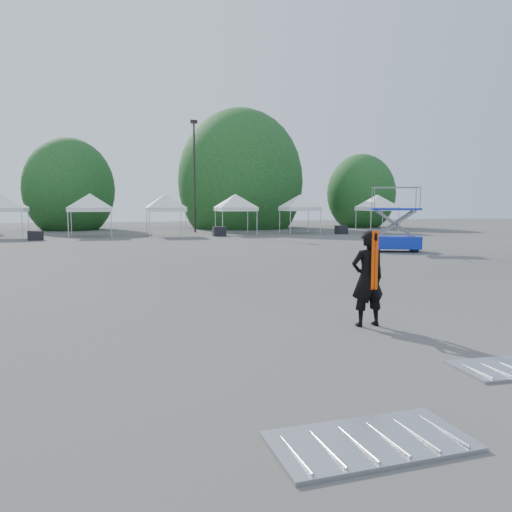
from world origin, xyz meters
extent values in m
plane|color=#474442|center=(0.00, 0.00, 0.00)|extent=(120.00, 120.00, 0.00)
cylinder|color=black|center=(3.00, 32.00, 4.75)|extent=(0.16, 0.16, 9.50)
cube|color=black|center=(3.00, 32.00, 9.65)|extent=(0.60, 0.25, 0.30)
cylinder|color=#382314|center=(-8.00, 40.00, 1.14)|extent=(0.36, 0.36, 2.27)
ellipsoid|color=#164318|center=(-8.00, 40.00, 3.94)|extent=(4.16, 4.16, 4.78)
cylinder|color=#382314|center=(9.00, 39.00, 1.40)|extent=(0.36, 0.36, 2.80)
ellipsoid|color=#164318|center=(9.00, 39.00, 4.85)|extent=(5.12, 5.12, 5.89)
cylinder|color=#382314|center=(22.00, 37.00, 1.05)|extent=(0.36, 0.36, 2.10)
ellipsoid|color=#164318|center=(22.00, 37.00, 3.64)|extent=(3.84, 3.84, 4.42)
cylinder|color=silver|center=(-10.38, 27.33, 1.00)|extent=(0.06, 0.06, 2.00)
cylinder|color=silver|center=(-10.38, 30.25, 1.00)|extent=(0.06, 0.06, 2.00)
cube|color=white|center=(-11.84, 28.79, 2.08)|extent=(3.12, 3.12, 0.30)
pyramid|color=white|center=(-11.84, 28.79, 3.33)|extent=(4.41, 4.41, 1.10)
cylinder|color=silver|center=(-7.24, 27.18, 1.00)|extent=(0.06, 0.06, 2.00)
cylinder|color=silver|center=(-4.17, 27.18, 1.00)|extent=(0.06, 0.06, 2.00)
cylinder|color=silver|center=(-7.24, 30.26, 1.00)|extent=(0.06, 0.06, 2.00)
cylinder|color=silver|center=(-4.17, 30.26, 1.00)|extent=(0.06, 0.06, 2.00)
cube|color=white|center=(-5.71, 28.72, 2.08)|extent=(3.27, 3.27, 0.30)
pyramid|color=white|center=(-5.71, 28.72, 3.33)|extent=(4.63, 4.63, 1.10)
cylinder|color=silver|center=(-1.41, 26.27, 1.00)|extent=(0.06, 0.06, 2.00)
cylinder|color=silver|center=(1.34, 26.27, 1.00)|extent=(0.06, 0.06, 2.00)
cylinder|color=silver|center=(-1.41, 29.01, 1.00)|extent=(0.06, 0.06, 2.00)
cylinder|color=silver|center=(1.34, 29.01, 1.00)|extent=(0.06, 0.06, 2.00)
cube|color=white|center=(-0.03, 27.64, 2.08)|extent=(2.94, 2.94, 0.30)
pyramid|color=white|center=(-0.03, 27.64, 3.33)|extent=(4.16, 4.16, 1.10)
cylinder|color=silver|center=(4.33, 26.74, 1.00)|extent=(0.06, 0.06, 2.00)
cylinder|color=silver|center=(7.19, 26.74, 1.00)|extent=(0.06, 0.06, 2.00)
cylinder|color=silver|center=(4.33, 29.60, 1.00)|extent=(0.06, 0.06, 2.00)
cylinder|color=silver|center=(7.19, 29.60, 1.00)|extent=(0.06, 0.06, 2.00)
cube|color=white|center=(5.76, 28.17, 2.08)|extent=(3.06, 3.06, 0.30)
pyramid|color=white|center=(5.76, 28.17, 3.33)|extent=(4.32, 4.32, 1.10)
cylinder|color=silver|center=(10.07, 26.72, 1.00)|extent=(0.06, 0.06, 2.00)
cylinder|color=silver|center=(12.78, 26.72, 1.00)|extent=(0.06, 0.06, 2.00)
cylinder|color=silver|center=(10.07, 29.43, 1.00)|extent=(0.06, 0.06, 2.00)
cylinder|color=silver|center=(12.78, 29.43, 1.00)|extent=(0.06, 0.06, 2.00)
cube|color=white|center=(11.42, 28.08, 2.08)|extent=(2.91, 2.91, 0.30)
pyramid|color=white|center=(11.42, 28.08, 3.33)|extent=(4.11, 4.11, 1.10)
cylinder|color=silver|center=(16.95, 25.73, 1.00)|extent=(0.06, 0.06, 2.00)
cylinder|color=silver|center=(19.62, 25.73, 1.00)|extent=(0.06, 0.06, 2.00)
cylinder|color=silver|center=(16.95, 28.40, 1.00)|extent=(0.06, 0.06, 2.00)
cylinder|color=silver|center=(19.62, 28.40, 1.00)|extent=(0.06, 0.06, 2.00)
cube|color=white|center=(18.29, 27.06, 2.08)|extent=(2.88, 2.88, 0.30)
pyramid|color=white|center=(18.29, 27.06, 3.33)|extent=(4.07, 4.07, 1.10)
imported|color=black|center=(0.82, -2.97, 1.00)|extent=(0.73, 0.49, 2.00)
cube|color=#FF4505|center=(0.82, -3.17, 1.40)|extent=(0.16, 0.03, 1.20)
cube|color=#0B339B|center=(10.25, 11.22, 0.49)|extent=(2.94, 2.24, 0.66)
cube|color=#0B339B|center=(10.25, 11.22, 2.25)|extent=(2.82, 2.15, 0.11)
cylinder|color=black|center=(9.12, 11.10, 0.20)|extent=(0.43, 0.31, 0.40)
cylinder|color=black|center=(10.94, 10.33, 0.20)|extent=(0.43, 0.31, 0.40)
cylinder|color=black|center=(9.55, 12.12, 0.20)|extent=(0.43, 0.31, 0.40)
cylinder|color=black|center=(11.37, 11.34, 0.20)|extent=(0.43, 0.31, 0.40)
cube|color=#A7AAAF|center=(-1.67, -7.59, 0.02)|extent=(2.16, 1.11, 0.05)
cube|color=black|center=(-9.26, 25.38, 0.33)|extent=(1.00, 0.86, 0.66)
cube|color=black|center=(3.95, 26.23, 0.38)|extent=(0.97, 0.76, 0.76)
cube|color=black|center=(14.40, 26.09, 0.36)|extent=(0.97, 0.78, 0.71)
camera|label=1|loc=(-4.26, -12.11, 2.54)|focal=35.00mm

